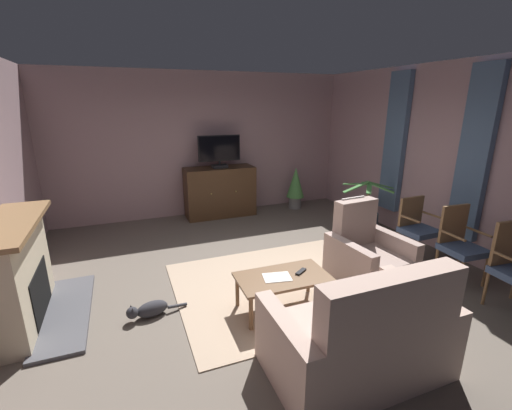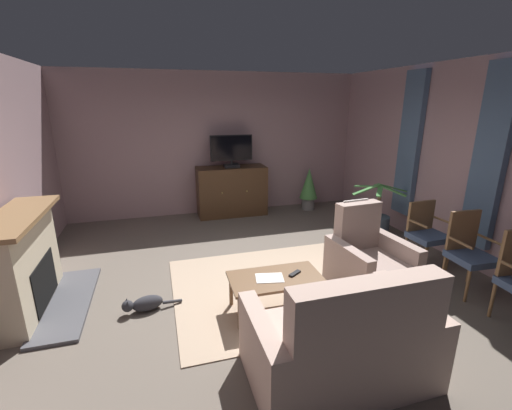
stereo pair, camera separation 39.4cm
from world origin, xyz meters
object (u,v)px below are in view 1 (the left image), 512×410
television (219,151)px  cat (149,309)px  tv_remote (301,272)px  potted_plant_leafy_by_curtain (366,220)px  sofa_floral (360,339)px  armchair_facing_sofa (367,258)px  side_chair_nearest_door (460,243)px  folded_newspaper (277,277)px  potted_plant_tall_palm_by_window (295,186)px  coffee_table (283,280)px  fireplace (19,276)px  tv_cabinet (220,193)px  side_chair_beside_plant (417,226)px

television → cat: television is taller
tv_remote → potted_plant_leafy_by_curtain: potted_plant_leafy_by_curtain is taller
sofa_floral → potted_plant_leafy_by_curtain: (2.21, 2.70, -0.11)m
sofa_floral → cat: bearing=136.7°
armchair_facing_sofa → side_chair_nearest_door: bearing=-18.4°
folded_newspaper → potted_plant_leafy_by_curtain: 2.96m
sofa_floral → armchair_facing_sofa: sofa_floral is taller
potted_plant_tall_palm_by_window → cat: 4.55m
side_chair_nearest_door → potted_plant_leafy_by_curtain: size_ratio=1.01×
television → potted_plant_leafy_by_curtain: size_ratio=0.86×
coffee_table → potted_plant_tall_palm_by_window: potted_plant_tall_palm_by_window is taller
fireplace → folded_newspaper: (2.56, -0.81, -0.11)m
tv_remote → cat: (-1.64, 0.40, -0.34)m
tv_cabinet → folded_newspaper: (-0.35, -3.55, -0.06)m
coffee_table → side_chair_beside_plant: (2.42, 0.50, 0.13)m
folded_newspaper → potted_plant_tall_palm_by_window: bearing=70.8°
fireplace → potted_plant_tall_palm_by_window: 5.29m
coffee_table → folded_newspaper: (-0.07, -0.00, 0.05)m
tv_cabinet → television: (0.00, -0.05, 0.87)m
tv_remote → sofa_floral: sofa_floral is taller
folded_newspaper → armchair_facing_sofa: bearing=18.8°
tv_remote → coffee_table: bearing=-32.3°
potted_plant_tall_palm_by_window → potted_plant_leafy_by_curtain: bearing=-76.2°
tv_cabinet → cat: size_ratio=2.12×
armchair_facing_sofa → potted_plant_leafy_by_curtain: (1.11, 1.42, -0.09)m
fireplace → side_chair_nearest_door: fireplace is taller
fireplace → cat: size_ratio=2.40×
tv_cabinet → armchair_facing_sofa: size_ratio=1.32×
fireplace → coffee_table: size_ratio=1.53×
tv_remote → side_chair_beside_plant: (2.20, 0.50, 0.08)m
tv_cabinet → folded_newspaper: size_ratio=4.65×
sofa_floral → potted_plant_tall_palm_by_window: sofa_floral is taller
tv_cabinet → sofa_floral: sofa_floral is taller
cat → side_chair_nearest_door: bearing=-9.0°
folded_newspaper → armchair_facing_sofa: size_ratio=0.28×
potted_plant_tall_palm_by_window → coffee_table: bearing=-119.7°
sofa_floral → armchair_facing_sofa: 1.69m
tv_cabinet → potted_plant_leafy_by_curtain: 2.89m
cat → tv_cabinet: bearing=61.7°
television → sofa_floral: 4.71m
coffee_table → potted_plant_leafy_by_curtain: 2.89m
coffee_table → armchair_facing_sofa: 1.30m
folded_newspaper → side_chair_nearest_door: side_chair_nearest_door is taller
tv_cabinet → armchair_facing_sofa: bearing=-73.3°
fireplace → side_chair_nearest_door: 5.16m
coffee_table → potted_plant_tall_palm_by_window: bearing=60.3°
television → tv_remote: 3.61m
sofa_floral → side_chair_nearest_door: (2.24, 0.90, 0.17)m
tv_cabinet → sofa_floral: 4.66m
sofa_floral → potted_plant_tall_palm_by_window: size_ratio=1.66×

